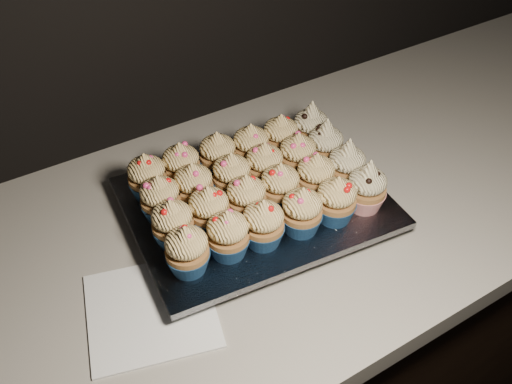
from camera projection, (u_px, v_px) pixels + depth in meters
cabinet at (266, 361)px, 1.27m from camera, size 2.40×0.60×0.86m
worktop at (269, 215)px, 0.97m from camera, size 2.44×0.64×0.04m
napkin at (151, 310)px, 0.80m from camera, size 0.21×0.21×0.00m
baking_tray at (256, 210)px, 0.94m from camera, size 0.40×0.32×0.02m
foil_lining at (256, 202)px, 0.92m from camera, size 0.43×0.35×0.01m
cupcake_0 at (187, 250)px, 0.79m from camera, size 0.06×0.06×0.08m
cupcake_1 at (228, 234)px, 0.81m from camera, size 0.06×0.06×0.08m
cupcake_2 at (263, 224)px, 0.82m from camera, size 0.06×0.06×0.08m
cupcake_3 at (302, 211)px, 0.84m from camera, size 0.06×0.06×0.08m
cupcake_4 at (336, 200)px, 0.86m from camera, size 0.06×0.06×0.08m
cupcake_5 at (367, 187)px, 0.88m from camera, size 0.06×0.06×0.10m
cupcake_6 at (173, 223)px, 0.83m from camera, size 0.06×0.06×0.08m
cupcake_7 at (209, 210)px, 0.85m from camera, size 0.06×0.06×0.08m
cupcake_8 at (246, 198)px, 0.87m from camera, size 0.06×0.06×0.08m
cupcake_9 at (280, 186)px, 0.89m from camera, size 0.06×0.06×0.08m
cupcake_10 at (316, 176)px, 0.91m from camera, size 0.06×0.06×0.08m
cupcake_11 at (347, 166)px, 0.92m from camera, size 0.06×0.06×0.10m
cupcake_12 at (160, 199)px, 0.87m from camera, size 0.06×0.06×0.08m
cupcake_13 at (194, 186)px, 0.89m from camera, size 0.06×0.06×0.08m
cupcake_14 at (232, 176)px, 0.91m from camera, size 0.06×0.06×0.08m
cupcake_15 at (264, 165)px, 0.93m from camera, size 0.06×0.06×0.08m
cupcake_16 at (298, 155)px, 0.95m from camera, size 0.06×0.06×0.08m
cupcake_17 at (325, 145)px, 0.96m from camera, size 0.06×0.06×0.10m
cupcake_18 at (147, 177)px, 0.90m from camera, size 0.06×0.06×0.08m
cupcake_19 at (181, 165)px, 0.93m from camera, size 0.06×0.06×0.08m
cupcake_20 at (218, 155)px, 0.95m from camera, size 0.06×0.06×0.08m
cupcake_21 at (251, 146)px, 0.96m from camera, size 0.06×0.06×0.08m
cupcake_22 at (281, 137)px, 0.99m from camera, size 0.06×0.06×0.08m
cupcake_23 at (311, 127)px, 1.00m from camera, size 0.06×0.06×0.10m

